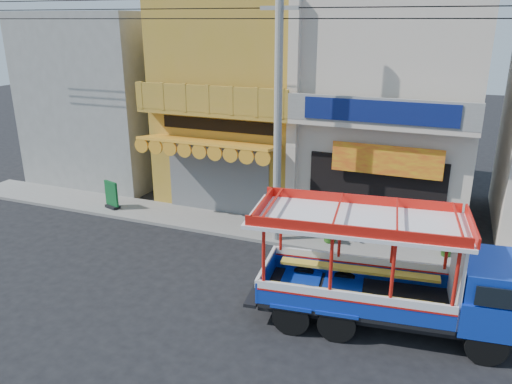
% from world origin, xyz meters
% --- Properties ---
extents(ground, '(90.00, 90.00, 0.00)m').
position_xyz_m(ground, '(0.00, 0.00, 0.00)').
color(ground, black).
rests_on(ground, ground).
extents(sidewalk, '(30.00, 2.00, 0.12)m').
position_xyz_m(sidewalk, '(0.00, 4.00, 0.06)').
color(sidewalk, slate).
rests_on(sidewalk, ground).
extents(shophouse_left, '(6.00, 7.50, 8.24)m').
position_xyz_m(shophouse_left, '(-4.00, 7.96, 4.11)').
color(shophouse_left, '#B28B27').
rests_on(shophouse_left, ground).
extents(shophouse_right, '(6.00, 6.75, 8.24)m').
position_xyz_m(shophouse_right, '(2.00, 7.96, 4.11)').
color(shophouse_right, beige).
rests_on(shophouse_right, ground).
extents(party_pilaster, '(0.35, 0.30, 8.00)m').
position_xyz_m(party_pilaster, '(-1.00, 4.85, 4.00)').
color(party_pilaster, beige).
rests_on(party_pilaster, ground).
extents(filler_building_left, '(6.00, 6.00, 7.60)m').
position_xyz_m(filler_building_left, '(-11.00, 8.00, 3.80)').
color(filler_building_left, gray).
rests_on(filler_building_left, ground).
extents(utility_pole, '(28.00, 0.26, 9.00)m').
position_xyz_m(utility_pole, '(-0.85, 3.30, 5.03)').
color(utility_pole, gray).
rests_on(utility_pole, ground).
extents(songthaew_truck, '(6.76, 2.86, 3.06)m').
position_xyz_m(songthaew_truck, '(3.62, -0.39, 1.48)').
color(songthaew_truck, black).
rests_on(songthaew_truck, ground).
extents(green_sign, '(0.72, 0.50, 1.11)m').
position_xyz_m(green_sign, '(-8.10, 3.69, 0.59)').
color(green_sign, black).
rests_on(green_sign, sidewalk).
extents(potted_plant_a, '(1.02, 1.05, 0.89)m').
position_xyz_m(potted_plant_a, '(0.78, 3.78, 0.56)').
color(potted_plant_a, '#2C601B').
rests_on(potted_plant_a, sidewalk).
extents(potted_plant_b, '(0.62, 0.66, 0.95)m').
position_xyz_m(potted_plant_b, '(4.45, 4.13, 0.59)').
color(potted_plant_b, '#2C601B').
rests_on(potted_plant_b, sidewalk).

